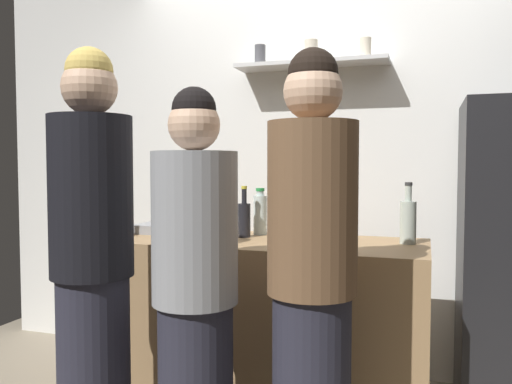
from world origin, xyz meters
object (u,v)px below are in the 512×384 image
at_px(water_bottle_plastic, 260,214).
at_px(wine_bottle_amber_glass, 102,219).
at_px(person_blonde, 92,263).
at_px(wine_bottle_pale_glass, 408,220).
at_px(person_grey_hoodie, 195,294).
at_px(person_brown_jacket, 312,281).
at_px(utensil_holder, 305,237).
at_px(baking_pan, 167,228).
at_px(wine_bottle_dark_glass, 244,218).

bearing_deg(water_bottle_plastic, wine_bottle_amber_glass, -151.86).
bearing_deg(wine_bottle_amber_glass, person_blonde, -58.67).
bearing_deg(wine_bottle_amber_glass, wine_bottle_pale_glass, 11.52).
height_order(wine_bottle_amber_glass, person_grey_hoodie, person_grey_hoodie).
xyz_separation_m(water_bottle_plastic, person_brown_jacket, (0.48, -0.85, -0.16)).
xyz_separation_m(wine_bottle_pale_glass, person_blonde, (-1.23, -0.85, -0.13)).
xyz_separation_m(utensil_holder, person_blonde, (-0.78, -0.54, -0.07)).
bearing_deg(person_brown_jacket, person_blonde, 27.97).
xyz_separation_m(baking_pan, person_brown_jacket, (1.01, -0.75, -0.07)).
distance_m(wine_bottle_dark_glass, wine_bottle_amber_glass, 0.76).
height_order(wine_bottle_dark_glass, wine_bottle_amber_glass, same).
bearing_deg(wine_bottle_dark_glass, wine_bottle_pale_glass, 2.57).
distance_m(wine_bottle_pale_glass, person_brown_jacket, 0.84).
relative_size(wine_bottle_dark_glass, wine_bottle_amber_glass, 1.00).
xyz_separation_m(water_bottle_plastic, person_grey_hoodie, (0.02, -0.90, -0.24)).
height_order(utensil_holder, wine_bottle_dark_glass, wine_bottle_dark_glass).
relative_size(person_blonde, person_grey_hoodie, 1.11).
bearing_deg(person_blonde, water_bottle_plastic, -2.49).
height_order(baking_pan, person_grey_hoodie, person_grey_hoodie).
distance_m(wine_bottle_dark_glass, wine_bottle_pale_glass, 0.85).
xyz_separation_m(utensil_holder, wine_bottle_amber_glass, (-1.10, -0.01, 0.05)).
bearing_deg(water_bottle_plastic, wine_bottle_dark_glass, -111.79).
relative_size(baking_pan, utensil_holder, 1.59).
bearing_deg(person_brown_jacket, baking_pan, -14.20).
bearing_deg(baking_pan, wine_bottle_pale_glass, 0.40).
xyz_separation_m(baking_pan, utensil_holder, (0.88, -0.30, 0.03)).
bearing_deg(person_blonde, utensil_holder, -32.85).
xyz_separation_m(baking_pan, wine_bottle_dark_glass, (0.48, -0.03, 0.08)).
bearing_deg(baking_pan, person_brown_jacket, -36.52).
height_order(person_blonde, person_grey_hoodie, person_blonde).
bearing_deg(utensil_holder, baking_pan, 161.35).
distance_m(wine_bottle_pale_glass, person_blonde, 1.50).
xyz_separation_m(wine_bottle_dark_glass, person_grey_hoodie, (0.07, -0.78, -0.22)).
height_order(person_brown_jacket, person_grey_hoodie, person_brown_jacket).
xyz_separation_m(wine_bottle_amber_glass, wine_bottle_pale_glass, (1.56, 0.32, 0.01)).
bearing_deg(utensil_holder, water_bottle_plastic, 131.30).
bearing_deg(water_bottle_plastic, wine_bottle_pale_glass, -6.25).
xyz_separation_m(utensil_holder, water_bottle_plastic, (-0.35, 0.39, 0.06)).
xyz_separation_m(person_brown_jacket, person_grey_hoodie, (-0.46, -0.05, -0.07)).
relative_size(utensil_holder, water_bottle_plastic, 0.82).
distance_m(wine_bottle_dark_glass, person_brown_jacket, 0.91).
relative_size(baking_pan, person_blonde, 0.19).
xyz_separation_m(wine_bottle_pale_glass, person_grey_hoodie, (-0.78, -0.81, -0.24)).
bearing_deg(wine_bottle_pale_glass, person_blonde, -145.41).
height_order(baking_pan, wine_bottle_pale_glass, wine_bottle_pale_glass).
relative_size(person_brown_jacket, person_blonde, 0.97).
bearing_deg(person_blonde, wine_bottle_dark_glass, -2.94).
bearing_deg(wine_bottle_pale_glass, person_brown_jacket, -112.94).
xyz_separation_m(wine_bottle_dark_glass, person_brown_jacket, (0.53, -0.72, -0.15)).
relative_size(wine_bottle_dark_glass, person_brown_jacket, 0.16).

